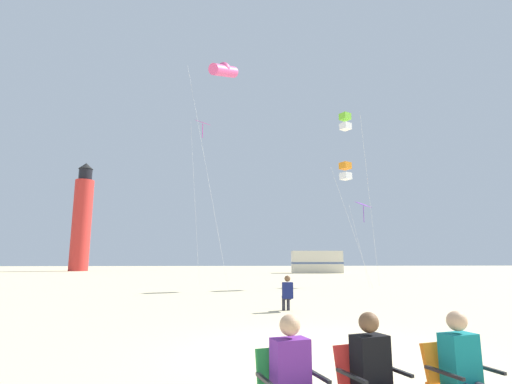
% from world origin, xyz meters
% --- Properties ---
extents(ground, '(200.00, 200.00, 0.00)m').
position_xyz_m(ground, '(0.00, 0.00, 0.00)').
color(ground, beige).
extents(spectator_green_chair, '(0.42, 0.55, 1.16)m').
position_xyz_m(spectator_green_chair, '(-1.03, -3.48, 0.61)').
color(spectator_green_chair, '#722D99').
rests_on(spectator_green_chair, ground).
extents(camp_chair_red, '(0.67, 0.69, 0.82)m').
position_xyz_m(camp_chair_red, '(-0.25, -3.25, 0.50)').
color(camp_chair_red, red).
rests_on(camp_chair_red, ground).
extents(spectator_red_chair, '(0.44, 0.56, 1.16)m').
position_xyz_m(spectator_red_chair, '(-0.21, -3.38, 0.61)').
color(spectator_red_chair, black).
rests_on(spectator_red_chair, ground).
extents(camp_chair_orange, '(0.66, 0.68, 0.82)m').
position_xyz_m(camp_chair_orange, '(0.67, -3.23, 0.50)').
color(camp_chair_orange, orange).
rests_on(camp_chair_orange, ground).
extents(spectator_orange_chair, '(0.43, 0.55, 1.16)m').
position_xyz_m(spectator_orange_chair, '(0.71, -3.36, 0.61)').
color(spectator_orange_chair, '#147F84').
rests_on(spectator_orange_chair, ground).
extents(kite_flyer_standing, '(0.34, 0.51, 1.16)m').
position_xyz_m(kite_flyer_standing, '(0.40, 5.83, 0.61)').
color(kite_flyer_standing, navy).
rests_on(kite_flyer_standing, ground).
extents(kite_box_orange, '(2.23, 1.66, 8.01)m').
position_xyz_m(kite_box_orange, '(6.17, 17.02, 7.42)').
color(kite_box_orange, silver).
rests_on(kite_box_orange, ground).
extents(kite_tube_rainbow, '(3.16, 3.42, 13.93)m').
position_xyz_m(kite_tube_rainbow, '(-1.90, 15.05, 13.22)').
color(kite_tube_rainbow, silver).
rests_on(kite_tube_rainbow, ground).
extents(kite_box_lime, '(2.33, 2.33, 11.54)m').
position_xyz_m(kite_box_lime, '(6.39, 17.30, 10.94)').
color(kite_box_lime, silver).
rests_on(kite_box_lime, ground).
extents(kite_diamond_magenta, '(1.52, 1.52, 12.15)m').
position_xyz_m(kite_diamond_magenta, '(-3.53, 20.90, 11.36)').
color(kite_diamond_magenta, silver).
rests_on(kite_diamond_magenta, ground).
extents(kite_diamond_violet, '(1.54, 1.54, 5.55)m').
position_xyz_m(kite_diamond_violet, '(7.59, 17.95, 5.18)').
color(kite_diamond_violet, silver).
rests_on(kite_diamond_violet, ground).
extents(lighthouse_distant, '(2.80, 2.80, 16.80)m').
position_xyz_m(lighthouse_distant, '(-23.80, 54.16, 7.84)').
color(lighthouse_distant, red).
rests_on(lighthouse_distant, ground).
extents(rv_van_cream, '(6.60, 2.81, 2.80)m').
position_xyz_m(rv_van_cream, '(10.18, 42.61, 1.39)').
color(rv_van_cream, beige).
rests_on(rv_van_cream, ground).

